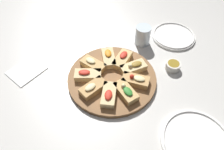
{
  "coord_description": "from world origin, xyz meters",
  "views": [
    {
      "loc": [
        0.53,
        0.27,
        0.73
      ],
      "look_at": [
        0.0,
        0.0,
        0.03
      ],
      "focal_mm": 35.0,
      "sensor_mm": 36.0,
      "label": 1
    }
  ],
  "objects_px": {
    "serving_board": "(112,78)",
    "water_glass": "(143,35)",
    "plate_left": "(174,36)",
    "plate_right": "(196,141)",
    "napkin_stack": "(26,70)",
    "dipping_bowl": "(173,66)"
  },
  "relations": [
    {
      "from": "plate_right",
      "to": "napkin_stack",
      "type": "distance_m",
      "value": 0.75
    },
    {
      "from": "plate_right",
      "to": "dipping_bowl",
      "type": "distance_m",
      "value": 0.35
    },
    {
      "from": "plate_right",
      "to": "napkin_stack",
      "type": "relative_size",
      "value": 1.7
    },
    {
      "from": "napkin_stack",
      "to": "dipping_bowl",
      "type": "distance_m",
      "value": 0.65
    },
    {
      "from": "water_glass",
      "to": "napkin_stack",
      "type": "height_order",
      "value": "water_glass"
    },
    {
      "from": "serving_board",
      "to": "plate_right",
      "type": "xyz_separation_m",
      "value": [
        0.12,
        0.39,
        -0.0
      ]
    },
    {
      "from": "water_glass",
      "to": "dipping_bowl",
      "type": "distance_m",
      "value": 0.21
    },
    {
      "from": "water_glass",
      "to": "dipping_bowl",
      "type": "bearing_deg",
      "value": 61.87
    },
    {
      "from": "napkin_stack",
      "to": "plate_right",
      "type": "bearing_deg",
      "value": 90.68
    },
    {
      "from": "serving_board",
      "to": "napkin_stack",
      "type": "bearing_deg",
      "value": -70.86
    },
    {
      "from": "plate_left",
      "to": "dipping_bowl",
      "type": "xyz_separation_m",
      "value": [
        0.22,
        0.06,
        0.01
      ]
    },
    {
      "from": "serving_board",
      "to": "water_glass",
      "type": "bearing_deg",
      "value": 174.68
    },
    {
      "from": "plate_left",
      "to": "dipping_bowl",
      "type": "height_order",
      "value": "dipping_bowl"
    },
    {
      "from": "serving_board",
      "to": "plate_right",
      "type": "bearing_deg",
      "value": 73.11
    },
    {
      "from": "napkin_stack",
      "to": "water_glass",
      "type": "bearing_deg",
      "value": 136.26
    },
    {
      "from": "plate_right",
      "to": "napkin_stack",
      "type": "bearing_deg",
      "value": -89.32
    },
    {
      "from": "plate_left",
      "to": "napkin_stack",
      "type": "xyz_separation_m",
      "value": [
        0.52,
        -0.52,
        -0.0
      ]
    },
    {
      "from": "plate_left",
      "to": "plate_right",
      "type": "xyz_separation_m",
      "value": [
        0.51,
        0.23,
        -0.0
      ]
    },
    {
      "from": "plate_left",
      "to": "plate_right",
      "type": "distance_m",
      "value": 0.56
    },
    {
      "from": "serving_board",
      "to": "plate_left",
      "type": "bearing_deg",
      "value": 158.73
    },
    {
      "from": "serving_board",
      "to": "plate_left",
      "type": "height_order",
      "value": "serving_board"
    },
    {
      "from": "water_glass",
      "to": "dipping_bowl",
      "type": "xyz_separation_m",
      "value": [
        0.1,
        0.19,
        -0.03
      ]
    }
  ]
}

